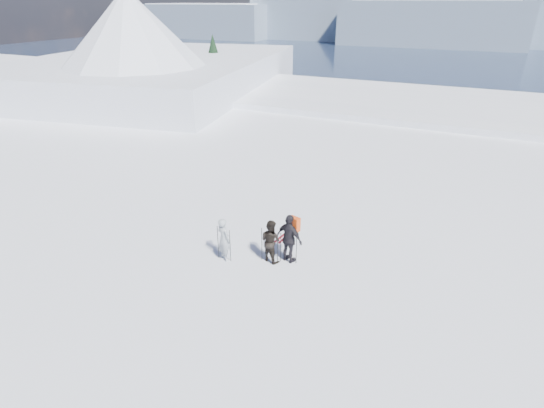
# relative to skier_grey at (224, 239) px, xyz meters

# --- Properties ---
(lake_basin) EXTENTS (820.00, 820.00, 71.62)m
(lake_basin) POSITION_rel_skier_grey_xyz_m (3.40, 28.65, -7.32)
(lake_basin) COLOR white
(lake_basin) RESTS_ON ground
(far_mountain_range) EXTENTS (770.00, 110.00, 53.00)m
(far_mountain_range) POSITION_rel_skier_grey_xyz_m (33.00, 453.44, -8.01)
(far_mountain_range) COLOR slate
(far_mountain_range) RESTS_ON ground
(near_ridge) EXTENTS (31.37, 35.68, 25.62)m
(near_ridge) POSITION_rel_skier_grey_xyz_m (-23.15, 27.84, -4.33)
(near_ridge) COLOR white
(near_ridge) RESTS_ON ground
(skier_grey) EXTENTS (0.70, 0.61, 1.63)m
(skier_grey) POSITION_rel_skier_grey_xyz_m (0.00, 0.00, 0.00)
(skier_grey) COLOR #969EA4
(skier_grey) RESTS_ON ground
(skier_dark) EXTENTS (0.92, 0.81, 1.60)m
(skier_dark) POSITION_rel_skier_grey_xyz_m (1.55, 0.62, -0.01)
(skier_dark) COLOR black
(skier_dark) RESTS_ON ground
(skier_pack) EXTENTS (1.16, 0.74, 1.84)m
(skier_pack) POSITION_rel_skier_grey_xyz_m (2.18, 0.83, 0.11)
(skier_pack) COLOR black
(skier_pack) RESTS_ON ground
(backpack) EXTENTS (0.44, 0.33, 0.51)m
(backpack) POSITION_rel_skier_grey_xyz_m (2.25, 1.06, 1.28)
(backpack) COLOR #DE4714
(backpack) RESTS_ON skier_pack
(ski_poles) EXTENTS (2.71, 0.88, 1.31)m
(ski_poles) POSITION_rel_skier_grey_xyz_m (1.21, 0.40, -0.20)
(ski_poles) COLOR black
(ski_poles) RESTS_ON ground
(skis_loose) EXTENTS (0.46, 1.70, 0.03)m
(skis_loose) POSITION_rel_skier_grey_xyz_m (1.37, 2.63, -0.80)
(skis_loose) COLOR black
(skis_loose) RESTS_ON ground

